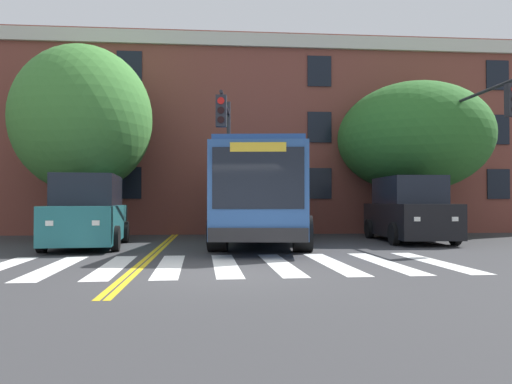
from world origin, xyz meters
name	(u,v)px	position (x,y,z in m)	size (l,w,h in m)	color
ground_plane	(224,274)	(0.00, 0.00, 0.00)	(120.00, 120.00, 0.00)	#38383A
crosswalk	(225,265)	(0.06, 1.39, 0.00)	(10.82, 4.53, 0.01)	white
lane_line_yellow_inner	(179,230)	(-1.96, 15.39, 0.00)	(0.12, 36.00, 0.01)	gold
lane_line_yellow_outer	(182,230)	(-1.80, 15.39, 0.00)	(0.12, 36.00, 0.01)	gold
city_bus	(262,193)	(1.54, 7.59, 1.79)	(3.89, 10.90, 3.22)	#2D5699
car_teal_near_lane	(88,213)	(-4.24, 6.31, 1.10)	(2.59, 5.27, 2.32)	#236B70
car_black_far_lane	(408,211)	(6.95, 7.61, 1.12)	(2.50, 5.22, 2.37)	black
car_silver_behind_bus	(271,213)	(3.04, 17.71, 0.79)	(2.13, 3.80, 1.72)	#B7BABF
traffic_light_near_corner	(472,135)	(8.85, 6.56, 3.80)	(0.34, 4.35, 5.50)	#28282D
traffic_light_overhead	(226,141)	(0.23, 7.85, 3.66)	(0.62, 4.28, 5.44)	#28282D
street_tree_curbside_large	(413,138)	(8.31, 10.46, 4.20)	(7.86, 8.39, 6.55)	brown
street_tree_curbside_small	(82,120)	(-5.32, 9.69, 4.65)	(7.39, 7.56, 7.53)	#4C3D2D
building_facade	(141,141)	(-3.92, 15.84, 4.59)	(42.61, 7.60, 9.16)	brown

